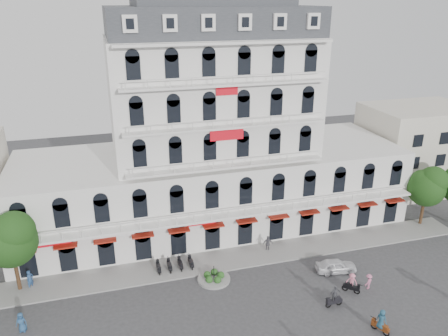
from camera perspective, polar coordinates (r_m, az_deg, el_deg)
The scene contains 16 objects.
ground at distance 40.30m, azimuth 5.32°, elevation -18.48°, with size 120.00×120.00×0.00m, color #38383A.
sidewalk at distance 47.09m, azimuth 1.34°, elevation -11.71°, with size 53.00×4.00×0.16m, color gray.
main_building at distance 50.66m, azimuth -1.57°, elevation 3.16°, with size 45.00×15.00×25.80m.
flank_building_east at distance 67.16m, azimuth 23.65°, elevation 2.38°, with size 14.00×10.00×12.00m, color beige.
traffic_island at distance 43.92m, azimuth -1.33°, elevation -14.15°, with size 3.20×3.20×1.60m.
parked_scooter_row at distance 45.78m, azimuth -6.40°, elevation -13.04°, with size 4.40×1.80×1.10m, color black, non-canonical shape.
tree_west_inner at distance 44.04m, azimuth -26.13°, elevation -8.16°, with size 4.76×4.76×8.25m.
tree_east_inner at distance 56.60m, azimuth 25.04°, elevation -2.06°, with size 4.40×4.37×7.57m.
parked_car at distance 46.21m, azimuth 14.43°, elevation -12.27°, with size 1.63×4.06×1.38m, color silver.
rider_east at distance 39.88m, azimuth 19.86°, elevation -18.31°, with size 0.97×1.58×2.23m.
rider_northeast at distance 41.46m, azimuth 14.26°, elevation -15.92°, with size 1.70×0.47×2.21m.
rider_center at distance 43.57m, azimuth 16.34°, elevation -14.17°, with size 1.36×1.26×2.05m.
pedestrian_left at distance 41.50m, azimuth -24.95°, elevation -17.80°, with size 0.87×0.57×1.79m, color navy.
pedestrian_mid at distance 48.20m, azimuth 5.75°, elevation -9.80°, with size 1.07×0.45×1.83m, color #54535A.
pedestrian_right at distance 44.69m, azimuth 18.36°, elevation -13.89°, with size 1.00×0.58×1.56m, color #CD6C92.
pedestrian_far at distance 46.22m, azimuth -23.99°, elevation -13.18°, with size 0.71×0.47×1.95m, color navy.
Camera 1 is at (-11.86, -28.67, 25.73)m, focal length 35.00 mm.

